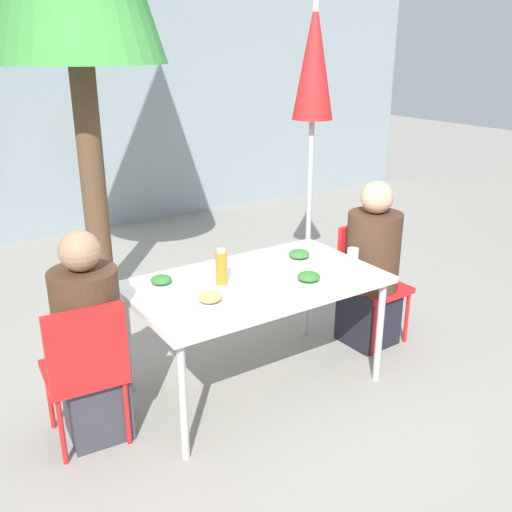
{
  "coord_description": "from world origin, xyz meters",
  "views": [
    {
      "loc": [
        -1.72,
        -2.63,
        2.04
      ],
      "look_at": [
        0.0,
        0.0,
        0.88
      ],
      "focal_mm": 40.0,
      "sensor_mm": 36.0,
      "label": 1
    }
  ],
  "objects_px": {
    "chair_left": "(85,364)",
    "chair_right": "(368,274)",
    "person_left": "(90,344)",
    "closed_umbrella": "(313,80)",
    "salad_bowl": "(271,295)",
    "drinking_cup": "(353,255)",
    "bottle": "(221,267)",
    "person_right": "(372,270)"
  },
  "relations": [
    {
      "from": "drinking_cup",
      "to": "salad_bowl",
      "type": "distance_m",
      "value": 0.78
    },
    {
      "from": "closed_umbrella",
      "to": "drinking_cup",
      "type": "distance_m",
      "value": 1.53
    },
    {
      "from": "person_left",
      "to": "closed_umbrella",
      "type": "distance_m",
      "value": 2.63
    },
    {
      "from": "salad_bowl",
      "to": "drinking_cup",
      "type": "bearing_deg",
      "value": 13.2
    },
    {
      "from": "closed_umbrella",
      "to": "salad_bowl",
      "type": "distance_m",
      "value": 2.02
    },
    {
      "from": "chair_right",
      "to": "chair_left",
      "type": "bearing_deg",
      "value": 1.05
    },
    {
      "from": "drinking_cup",
      "to": "salad_bowl",
      "type": "height_order",
      "value": "drinking_cup"
    },
    {
      "from": "person_right",
      "to": "salad_bowl",
      "type": "xyz_separation_m",
      "value": [
        -1.08,
        -0.31,
        0.19
      ]
    },
    {
      "from": "closed_umbrella",
      "to": "person_right",
      "type": "bearing_deg",
      "value": -99.3
    },
    {
      "from": "closed_umbrella",
      "to": "drinking_cup",
      "type": "relative_size",
      "value": 25.44
    },
    {
      "from": "bottle",
      "to": "person_right",
      "type": "bearing_deg",
      "value": -0.92
    },
    {
      "from": "person_left",
      "to": "chair_right",
      "type": "xyz_separation_m",
      "value": [
        2.04,
        0.04,
        -0.07
      ]
    },
    {
      "from": "chair_left",
      "to": "chair_right",
      "type": "height_order",
      "value": "same"
    },
    {
      "from": "chair_left",
      "to": "chair_right",
      "type": "relative_size",
      "value": 1.0
    },
    {
      "from": "person_right",
      "to": "person_left",
      "type": "bearing_deg",
      "value": -3.33
    },
    {
      "from": "drinking_cup",
      "to": "salad_bowl",
      "type": "xyz_separation_m",
      "value": [
        -0.76,
        -0.18,
        -0.02
      ]
    },
    {
      "from": "chair_left",
      "to": "person_right",
      "type": "bearing_deg",
      "value": 5.48
    },
    {
      "from": "chair_left",
      "to": "chair_right",
      "type": "bearing_deg",
      "value": 7.7
    },
    {
      "from": "chair_right",
      "to": "person_right",
      "type": "xyz_separation_m",
      "value": [
        -0.05,
        -0.08,
        0.07
      ]
    },
    {
      "from": "chair_left",
      "to": "person_right",
      "type": "distance_m",
      "value": 2.05
    },
    {
      "from": "chair_left",
      "to": "bottle",
      "type": "height_order",
      "value": "bottle"
    },
    {
      "from": "bottle",
      "to": "salad_bowl",
      "type": "distance_m",
      "value": 0.36
    },
    {
      "from": "person_left",
      "to": "bottle",
      "type": "xyz_separation_m",
      "value": [
        0.8,
        -0.02,
        0.27
      ]
    },
    {
      "from": "chair_left",
      "to": "salad_bowl",
      "type": "relative_size",
      "value": 4.8
    },
    {
      "from": "chair_right",
      "to": "drinking_cup",
      "type": "height_order",
      "value": "chair_right"
    },
    {
      "from": "person_left",
      "to": "closed_umbrella",
      "type": "relative_size",
      "value": 0.49
    },
    {
      "from": "person_left",
      "to": "bottle",
      "type": "distance_m",
      "value": 0.84
    },
    {
      "from": "person_left",
      "to": "chair_left",
      "type": "bearing_deg",
      "value": -121.85
    },
    {
      "from": "person_left",
      "to": "salad_bowl",
      "type": "xyz_separation_m",
      "value": [
        0.92,
        -0.35,
        0.2
      ]
    },
    {
      "from": "chair_right",
      "to": "salad_bowl",
      "type": "relative_size",
      "value": 4.8
    },
    {
      "from": "salad_bowl",
      "to": "chair_right",
      "type": "bearing_deg",
      "value": 19.42
    },
    {
      "from": "chair_right",
      "to": "person_right",
      "type": "bearing_deg",
      "value": 58.15
    },
    {
      "from": "chair_left",
      "to": "drinking_cup",
      "type": "height_order",
      "value": "chair_left"
    },
    {
      "from": "salad_bowl",
      "to": "person_right",
      "type": "bearing_deg",
      "value": 16.26
    },
    {
      "from": "chair_left",
      "to": "person_right",
      "type": "relative_size",
      "value": 0.71
    },
    {
      "from": "chair_right",
      "to": "bottle",
      "type": "relative_size",
      "value": 3.94
    },
    {
      "from": "person_right",
      "to": "bottle",
      "type": "relative_size",
      "value": 5.55
    },
    {
      "from": "person_right",
      "to": "salad_bowl",
      "type": "relative_size",
      "value": 6.75
    },
    {
      "from": "chair_right",
      "to": "closed_umbrella",
      "type": "relative_size",
      "value": 0.35
    },
    {
      "from": "chair_right",
      "to": "closed_umbrella",
      "type": "bearing_deg",
      "value": -99.2
    },
    {
      "from": "chair_right",
      "to": "salad_bowl",
      "type": "xyz_separation_m",
      "value": [
        -1.13,
        -0.4,
        0.26
      ]
    },
    {
      "from": "bottle",
      "to": "drinking_cup",
      "type": "relative_size",
      "value": 2.28
    }
  ]
}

